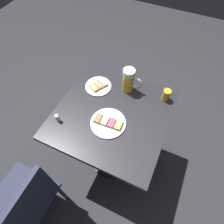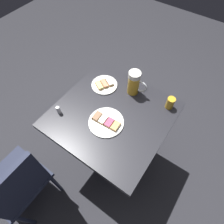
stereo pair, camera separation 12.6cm
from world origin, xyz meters
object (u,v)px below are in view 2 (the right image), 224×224
(plate_near, at_px, (104,84))
(beer_glass_small, at_px, (170,103))
(salt_shaker, at_px, (58,110))
(cafe_chair, at_px, (18,185))
(beer_mug, at_px, (134,83))
(plate_far, at_px, (106,122))

(plate_near, distance_m, beer_glass_small, 0.48)
(plate_near, distance_m, salt_shaker, 0.38)
(plate_near, relative_size, cafe_chair, 0.22)
(plate_near, height_order, beer_mug, beer_mug)
(cafe_chair, bearing_deg, plate_near, -6.84)
(cafe_chair, bearing_deg, beer_glass_small, -31.42)
(beer_mug, bearing_deg, beer_glass_small, -174.35)
(beer_glass_small, bearing_deg, plate_near, 11.31)
(plate_near, xyz_separation_m, beer_glass_small, (-0.47, -0.09, 0.03))
(beer_mug, relative_size, cafe_chair, 0.22)
(plate_far, bearing_deg, beer_mug, -91.35)
(plate_far, distance_m, beer_mug, 0.33)
(plate_near, distance_m, plate_far, 0.32)
(salt_shaker, relative_size, cafe_chair, 0.07)
(beer_mug, xyz_separation_m, salt_shaker, (0.31, 0.44, -0.06))
(beer_mug, distance_m, salt_shaker, 0.54)
(beer_mug, bearing_deg, plate_near, 18.29)
(beer_glass_small, bearing_deg, plate_far, 51.59)
(beer_mug, bearing_deg, salt_shaker, 54.64)
(cafe_chair, bearing_deg, plate_far, -26.62)
(plate_near, relative_size, salt_shaker, 3.16)
(beer_glass_small, relative_size, cafe_chair, 0.10)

